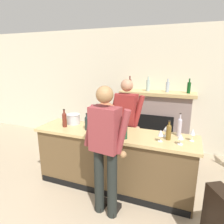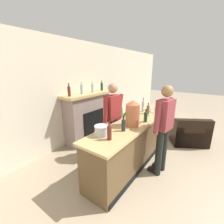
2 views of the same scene
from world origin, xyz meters
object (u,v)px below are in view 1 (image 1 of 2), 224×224
(wine_bottle_merlot_tall, at_px, (169,131))
(wine_glass_back_row, at_px, (181,137))
(person_bartender, at_px, (126,123))
(wine_glass_mid_counter, at_px, (161,133))
(wine_bottle_port_short, at_px, (125,130))
(wine_bottle_burgundy_dark, at_px, (179,126))
(ice_bucket_steel, at_px, (73,119))
(wine_bottle_riesling_slim, at_px, (64,119))
(copper_dispenser, at_px, (105,117))
(wine_glass_near_bucket, at_px, (166,129))
(wine_glass_front_left, at_px, (193,132))
(person_customer, at_px, (105,148))
(wine_bottle_cabernet_heavy, at_px, (87,122))
(fireplace_stone, at_px, (156,121))

(wine_bottle_merlot_tall, relative_size, wine_glass_back_row, 1.88)
(person_bartender, xyz_separation_m, wine_glass_mid_counter, (0.68, -0.61, 0.12))
(wine_bottle_port_short, bearing_deg, wine_bottle_burgundy_dark, 27.95)
(ice_bucket_steel, height_order, wine_bottle_riesling_slim, wine_bottle_riesling_slim)
(copper_dispenser, xyz_separation_m, wine_glass_near_bucket, (0.88, 0.17, -0.14))
(wine_bottle_merlot_tall, relative_size, wine_glass_near_bucket, 1.74)
(wine_bottle_burgundy_dark, relative_size, wine_glass_mid_counter, 2.05)
(copper_dispenser, bearing_deg, person_bartender, 74.59)
(wine_bottle_burgundy_dark, bearing_deg, wine_bottle_riesling_slim, -172.18)
(wine_glass_front_left, distance_m, wine_glass_near_bucket, 0.36)
(person_customer, distance_m, wine_bottle_riesling_slim, 1.11)
(wine_bottle_port_short, height_order, wine_glass_near_bucket, wine_bottle_port_short)
(copper_dispenser, xyz_separation_m, wine_bottle_port_short, (0.35, -0.12, -0.13))
(wine_glass_front_left, height_order, wine_glass_near_bucket, wine_glass_front_left)
(wine_glass_mid_counter, bearing_deg, wine_bottle_port_short, -171.03)
(person_bartender, bearing_deg, wine_bottle_merlot_tall, -33.04)
(person_bartender, distance_m, wine_glass_back_row, 1.13)
(person_customer, bearing_deg, person_bartender, 93.72)
(wine_bottle_burgundy_dark, bearing_deg, copper_dispenser, -166.49)
(copper_dispenser, relative_size, wine_bottle_riesling_slim, 1.66)
(wine_bottle_port_short, bearing_deg, wine_bottle_cabernet_heavy, 169.15)
(person_customer, relative_size, wine_bottle_port_short, 6.40)
(fireplace_stone, distance_m, wine_glass_back_row, 1.87)
(person_customer, distance_m, ice_bucket_steel, 1.18)
(ice_bucket_steel, height_order, wine_glass_back_row, ice_bucket_steel)
(person_customer, height_order, wine_bottle_cabernet_heavy, person_customer)
(fireplace_stone, xyz_separation_m, ice_bucket_steel, (-1.21, -1.48, 0.34))
(wine_bottle_port_short, xyz_separation_m, wine_glass_front_left, (0.89, 0.25, 0.01))
(wine_bottle_cabernet_heavy, bearing_deg, ice_bucket_steel, 152.12)
(wine_bottle_merlot_tall, bearing_deg, wine_glass_near_bucket, 114.65)
(person_bartender, distance_m, wine_bottle_riesling_slim, 1.06)
(wine_bottle_cabernet_heavy, height_order, wine_glass_back_row, wine_bottle_cabernet_heavy)
(person_customer, xyz_separation_m, wine_bottle_cabernet_heavy, (-0.55, 0.54, 0.11))
(wine_bottle_merlot_tall, height_order, wine_bottle_port_short, wine_bottle_merlot_tall)
(wine_bottle_merlot_tall, relative_size, wine_glass_mid_counter, 1.62)
(person_customer, relative_size, wine_bottle_burgundy_dark, 5.03)
(ice_bucket_steel, distance_m, wine_glass_back_row, 1.81)
(wine_glass_near_bucket, bearing_deg, person_bartender, 151.24)
(wine_glass_mid_counter, bearing_deg, copper_dispenser, 176.97)
(wine_bottle_cabernet_heavy, distance_m, wine_glass_front_left, 1.57)
(person_customer, xyz_separation_m, wine_glass_mid_counter, (0.61, 0.49, 0.10))
(fireplace_stone, relative_size, person_bartender, 0.98)
(wine_glass_back_row, distance_m, wine_glass_front_left, 0.23)
(ice_bucket_steel, bearing_deg, wine_bottle_riesling_slim, -103.33)
(wine_bottle_riesling_slim, height_order, wine_glass_mid_counter, wine_bottle_riesling_slim)
(person_bartender, relative_size, wine_bottle_riesling_slim, 5.68)
(fireplace_stone, bearing_deg, wine_glass_mid_counter, -79.47)
(wine_bottle_cabernet_heavy, height_order, wine_glass_near_bucket, wine_bottle_cabernet_heavy)
(wine_glass_back_row, height_order, wine_glass_near_bucket, wine_glass_near_bucket)
(copper_dispenser, relative_size, wine_glass_back_row, 3.45)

